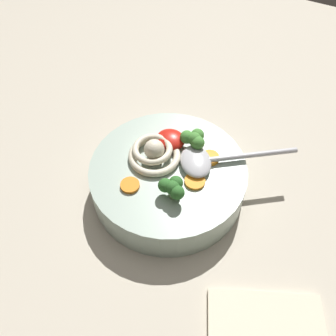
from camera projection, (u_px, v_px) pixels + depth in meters
The scene contains 10 objects.
table_slab at pixel (174, 207), 58.69cm from camera, with size 136.39×136.39×3.85cm, color #BCB29E.
soup_bowl at pixel (168, 179), 56.31cm from camera, with size 22.81×22.81×5.25cm.
noodle_pile at pixel (154, 153), 54.74cm from camera, with size 8.41×8.25×3.38cm.
soup_spoon at pixel (205, 160), 54.17cm from camera, with size 15.93×12.83×1.60cm.
chili_sauce_dollop at pixel (171, 139), 56.42cm from camera, with size 4.40×3.96×1.98cm, color red.
broccoli_floret_beside_chili at pixel (193, 139), 55.24cm from camera, with size 3.94×3.39×3.12cm.
broccoli_floret_far at pixel (173, 187), 49.88cm from camera, with size 3.81×3.28×3.02cm.
carrot_slice_extra_b at pixel (210, 158), 55.02cm from camera, with size 2.61×2.61×0.73cm, color orange.
carrot_slice_rear at pixel (195, 181), 52.60cm from camera, with size 2.91×2.91×0.44cm, color orange.
carrot_slice_extra_a at pixel (130, 185), 52.13cm from camera, with size 2.68×2.68×0.48cm, color orange.
Camera 1 is at (-13.90, 28.53, 51.67)cm, focal length 40.56 mm.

